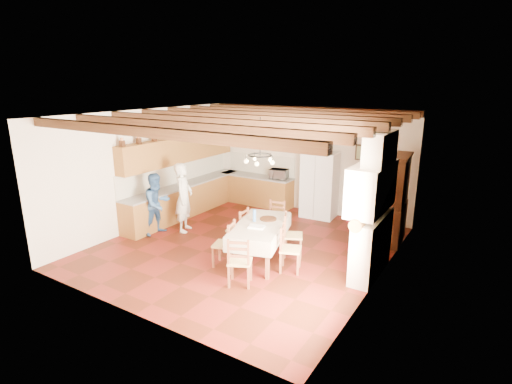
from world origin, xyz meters
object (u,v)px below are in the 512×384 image
at_px(chair_left_far, 238,229).
at_px(chair_right_far, 293,235).
at_px(refrigerator, 320,185).
at_px(chair_end_far, 274,221).
at_px(dining_table, 260,227).
at_px(person_woman_red, 362,214).
at_px(chair_end_near, 240,261).
at_px(hutch, 395,199).
at_px(person_man, 184,197).
at_px(microwave, 279,174).
at_px(chair_right_near, 291,248).
at_px(chair_left_near, 224,243).
at_px(person_woman_blue, 157,204).

xyz_separation_m(chair_left_far, chair_right_far, (1.22, 0.34, 0.00)).
relative_size(refrigerator, chair_end_far, 1.90).
relative_size(dining_table, person_woman_red, 1.15).
bearing_deg(refrigerator, chair_end_near, -89.37).
distance_m(hutch, person_man, 5.07).
xyz_separation_m(dining_table, chair_left_far, (-0.72, 0.22, -0.24)).
relative_size(dining_table, person_man, 1.16).
bearing_deg(chair_end_near, person_man, -54.74).
bearing_deg(refrigerator, microwave, 174.64).
height_order(chair_right_near, chair_right_far, same).
bearing_deg(microwave, chair_right_far, -65.54).
bearing_deg(chair_left_far, person_woman_red, 113.07).
relative_size(hutch, chair_left_near, 2.17).
bearing_deg(hutch, microwave, 162.19).
bearing_deg(person_man, chair_end_far, -97.64).
bearing_deg(person_man, chair_left_near, -141.22).
height_order(dining_table, microwave, microwave).
xyz_separation_m(refrigerator, microwave, (-1.32, 0.04, 0.13)).
height_order(chair_end_near, person_woman_blue, person_woman_blue).
relative_size(chair_end_near, person_woman_blue, 0.62).
xyz_separation_m(chair_right_near, chair_end_far, (-1.05, 1.20, 0.00)).
xyz_separation_m(chair_left_near, person_woman_red, (2.15, 2.14, 0.40)).
xyz_separation_m(chair_left_near, chair_right_near, (1.27, 0.50, 0.00)).
relative_size(refrigerator, hutch, 0.88).
height_order(hutch, person_woman_red, hutch).
relative_size(chair_end_far, person_woman_blue, 0.62).
bearing_deg(dining_table, refrigerator, 91.32).
xyz_separation_m(person_woman_blue, microwave, (1.53, 3.39, 0.27)).
height_order(chair_end_near, microwave, microwave).
distance_m(chair_end_near, person_woman_red, 3.02).
bearing_deg(person_woman_blue, dining_table, -84.15).
height_order(chair_end_near, chair_end_far, same).
distance_m(refrigerator, chair_end_far, 2.27).
bearing_deg(dining_table, person_woman_blue, -178.97).
bearing_deg(chair_right_near, person_woman_blue, 68.57).
bearing_deg(dining_table, chair_left_near, -127.05).
relative_size(chair_left_near, chair_end_near, 1.00).
bearing_deg(refrigerator, chair_right_far, -81.79).
relative_size(dining_table, chair_left_far, 2.11).
distance_m(dining_table, person_man, 2.55).
xyz_separation_m(chair_right_far, person_man, (-3.00, -0.11, 0.39)).
bearing_deg(chair_right_far, refrigerator, -14.08).
xyz_separation_m(dining_table, chair_right_near, (0.79, -0.13, -0.24)).
relative_size(chair_left_near, chair_right_far, 1.00).
bearing_deg(person_woman_red, refrigerator, -117.77).
distance_m(refrigerator, chair_left_near, 3.97).
relative_size(dining_table, person_woman_blue, 1.32).
bearing_deg(chair_left_near, person_woman_red, 118.73).
bearing_deg(chair_right_far, chair_left_far, 79.47).
height_order(chair_right_near, person_woman_red, person_woman_red).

